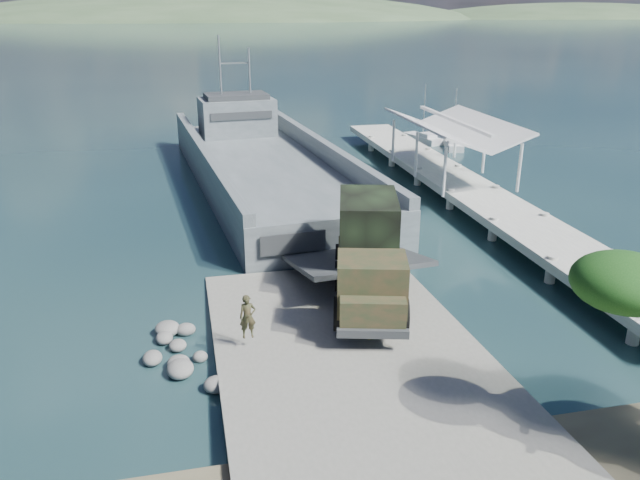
{
  "coord_description": "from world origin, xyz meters",
  "views": [
    {
      "loc": [
        -5.55,
        -20.65,
        12.73
      ],
      "look_at": [
        0.35,
        6.0,
        2.38
      ],
      "focal_mm": 35.0,
      "sensor_mm": 36.0,
      "label": 1
    }
  ],
  "objects_px": {
    "landing_craft": "(266,174)",
    "soldier": "(248,326)",
    "sailboat_far": "(423,139)",
    "military_truck": "(369,253)",
    "pier": "(457,174)",
    "sailboat_near": "(453,145)"
  },
  "relations": [
    {
      "from": "pier",
      "to": "sailboat_far",
      "type": "distance_m",
      "value": 18.56
    },
    {
      "from": "sailboat_far",
      "to": "pier",
      "type": "bearing_deg",
      "value": -119.93
    },
    {
      "from": "soldier",
      "to": "military_truck",
      "type": "bearing_deg",
      "value": 27.52
    },
    {
      "from": "pier",
      "to": "soldier",
      "type": "xyz_separation_m",
      "value": [
        -16.7,
        -18.49,
        -0.24
      ]
    },
    {
      "from": "pier",
      "to": "landing_craft",
      "type": "relative_size",
      "value": 1.15
    },
    {
      "from": "landing_craft",
      "to": "soldier",
      "type": "distance_m",
      "value": 24.32
    },
    {
      "from": "sailboat_far",
      "to": "military_truck",
      "type": "bearing_deg",
      "value": -130.74
    },
    {
      "from": "military_truck",
      "to": "soldier",
      "type": "relative_size",
      "value": 5.4
    },
    {
      "from": "pier",
      "to": "landing_craft",
      "type": "xyz_separation_m",
      "value": [
        -12.72,
        5.5,
        -0.69
      ]
    },
    {
      "from": "landing_craft",
      "to": "soldier",
      "type": "bearing_deg",
      "value": -104.81
    },
    {
      "from": "landing_craft",
      "to": "soldier",
      "type": "relative_size",
      "value": 22.18
    },
    {
      "from": "military_truck",
      "to": "soldier",
      "type": "height_order",
      "value": "military_truck"
    },
    {
      "from": "landing_craft",
      "to": "sailboat_near",
      "type": "distance_m",
      "value": 21.19
    },
    {
      "from": "landing_craft",
      "to": "sailboat_far",
      "type": "distance_m",
      "value": 21.33
    },
    {
      "from": "sailboat_near",
      "to": "landing_craft",
      "type": "bearing_deg",
      "value": -139.14
    },
    {
      "from": "soldier",
      "to": "landing_craft",
      "type": "bearing_deg",
      "value": 78.4
    },
    {
      "from": "pier",
      "to": "sailboat_near",
      "type": "relative_size",
      "value": 7.72
    },
    {
      "from": "landing_craft",
      "to": "sailboat_far",
      "type": "xyz_separation_m",
      "value": [
        17.32,
        12.43,
        -0.6
      ]
    },
    {
      "from": "pier",
      "to": "sailboat_near",
      "type": "xyz_separation_m",
      "value": [
        6.33,
        14.76,
        -1.3
      ]
    },
    {
      "from": "pier",
      "to": "soldier",
      "type": "height_order",
      "value": "pier"
    },
    {
      "from": "landing_craft",
      "to": "soldier",
      "type": "height_order",
      "value": "landing_craft"
    },
    {
      "from": "pier",
      "to": "military_truck",
      "type": "xyz_separation_m",
      "value": [
        -11.01,
        -15.24,
        0.96
      ]
    }
  ]
}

